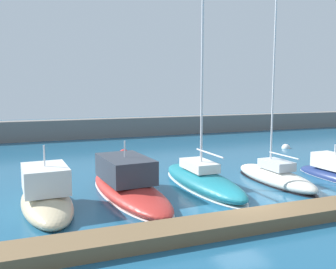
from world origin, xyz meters
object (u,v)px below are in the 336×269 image
at_px(sailboat_teal_fourth, 202,179).
at_px(sailboat_ivory_fifth, 275,176).
at_px(motorboat_red_third, 127,184).
at_px(motorboat_sand_second, 46,196).
at_px(mooring_buoy_red, 124,154).
at_px(mooring_buoy_white, 286,148).

relative_size(sailboat_teal_fourth, sailboat_ivory_fifth, 1.25).
bearing_deg(motorboat_red_third, sailboat_ivory_fifth, -99.78).
height_order(motorboat_sand_second, sailboat_ivory_fifth, sailboat_ivory_fifth).
xyz_separation_m(sailboat_teal_fourth, sailboat_ivory_fifth, (4.65, -0.89, -0.02)).
bearing_deg(motorboat_sand_second, mooring_buoy_red, -31.86).
relative_size(sailboat_ivory_fifth, mooring_buoy_white, 17.39).
bearing_deg(motorboat_sand_second, sailboat_teal_fourth, -87.68).
bearing_deg(mooring_buoy_red, mooring_buoy_white, -9.95).
distance_m(motorboat_sand_second, mooring_buoy_white, 25.55).
xyz_separation_m(motorboat_sand_second, sailboat_ivory_fifth, (13.68, -0.06, -0.18)).
height_order(motorboat_red_third, mooring_buoy_red, motorboat_red_third).
height_order(motorboat_red_third, sailboat_ivory_fifth, sailboat_ivory_fifth).
relative_size(motorboat_sand_second, sailboat_ivory_fifth, 0.50).
bearing_deg(sailboat_teal_fourth, sailboat_ivory_fifth, -101.32).
distance_m(motorboat_red_third, mooring_buoy_red, 12.99).
bearing_deg(sailboat_teal_fourth, motorboat_sand_second, 94.79).
distance_m(mooring_buoy_white, mooring_buoy_red, 16.05).
xyz_separation_m(motorboat_sand_second, mooring_buoy_white, (23.22, 10.65, -0.61)).
bearing_deg(motorboat_sand_second, sailboat_ivory_fifth, -93.19).
xyz_separation_m(motorboat_sand_second, motorboat_red_third, (4.37, 0.80, -0.01)).
distance_m(motorboat_red_third, mooring_buoy_white, 21.27).
bearing_deg(mooring_buoy_red, sailboat_ivory_fifth, -65.06).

